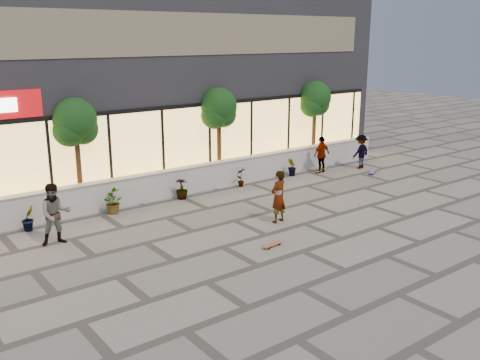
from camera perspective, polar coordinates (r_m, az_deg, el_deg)
ground at (r=15.45m, az=6.70°, el=-7.57°), size 80.00×80.00×0.00m
planter_wall at (r=20.61m, az=-6.80°, el=-0.20°), size 22.00×0.42×1.04m
retail_building at (r=24.84m, az=-13.64°, el=10.82°), size 24.00×9.17×8.50m
shrub_b at (r=18.06m, az=-21.66°, el=-3.81°), size 0.57×0.57×0.81m
shrub_c at (r=18.92m, az=-13.52°, el=-2.30°), size 0.68×0.77×0.81m
shrub_d at (r=20.13m, az=-6.24°, el=-0.90°), size 0.64×0.64×0.81m
shrub_e at (r=21.64m, az=0.12°, el=0.33°), size 0.46×0.35×0.81m
shrub_f at (r=23.39m, az=5.59°, el=1.39°), size 0.55×0.57×0.81m
tree_midwest at (r=19.26m, az=-17.15°, el=5.65°), size 1.60×1.50×3.92m
tree_mideast at (r=22.02m, az=-2.28°, el=7.42°), size 1.60×1.50×3.92m
tree_east at (r=25.54m, az=8.00°, el=8.36°), size 1.60×1.50×3.92m
skater_center at (r=17.45m, az=4.12°, el=-1.78°), size 0.69×0.52×1.74m
skater_left at (r=16.47m, az=-19.10°, el=-3.46°), size 1.00×0.84×1.84m
skater_right_near at (r=24.13m, az=8.69°, el=2.71°), size 0.97×0.44×1.63m
skater_right_far at (r=25.22m, az=12.75°, el=2.97°), size 1.04×0.64×1.56m
skateboard_center at (r=15.67m, az=3.50°, el=-6.87°), size 0.75×0.27×0.09m
skateboard_right_near at (r=24.32m, az=8.57°, el=1.02°), size 0.79×0.35×0.09m
skateboard_right_far at (r=24.53m, az=13.95°, el=0.88°), size 0.86×0.56×0.10m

